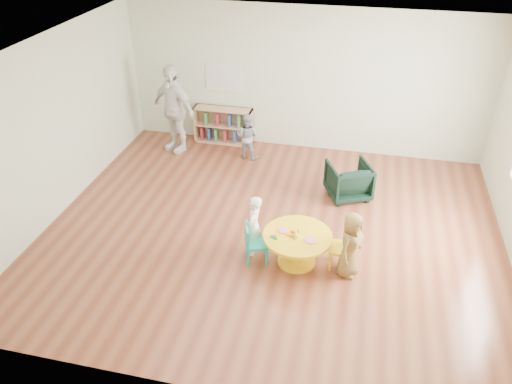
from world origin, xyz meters
TOP-DOWN VIEW (x-y plane):
  - room at (0.01, 0.00)m, footprint 7.10×7.00m
  - activity_table at (0.49, -0.67)m, footprint 0.97×0.97m
  - kid_chair_left at (-0.13, -0.76)m, footprint 0.41×0.41m
  - kid_chair_right at (1.15, -0.60)m, footprint 0.35×0.35m
  - bookshelf at (-1.61, 2.86)m, footprint 1.20×0.30m
  - alphabet_poster at (-1.60, 2.98)m, footprint 0.74×0.01m
  - armchair at (1.07, 1.28)m, footprint 0.90×0.91m
  - child_left at (-0.16, -0.59)m, footprint 0.26×0.37m
  - child_right at (1.21, -0.74)m, footprint 0.46×0.56m
  - toddler at (-0.96, 2.28)m, footprint 0.49×0.41m
  - adult_caretaker at (-2.45, 2.30)m, footprint 1.11×0.82m

SIDE VIEW (x-z plane):
  - armchair at x=1.07m, z-range 0.00..0.63m
  - kid_chair_left at x=-0.13m, z-range 0.02..0.63m
  - kid_chair_right at x=1.15m, z-range 0.02..0.65m
  - activity_table at x=0.49m, z-range 0.07..0.60m
  - bookshelf at x=-1.61m, z-range -0.01..0.74m
  - toddler at x=-0.96m, z-range 0.00..0.91m
  - child_left at x=-0.16m, z-range 0.00..0.95m
  - child_right at x=1.21m, z-range 0.00..0.98m
  - adult_caretaker at x=-2.45m, z-range 0.00..1.76m
  - alphabet_poster at x=-1.60m, z-range 1.08..1.62m
  - room at x=0.01m, z-range 0.49..3.29m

